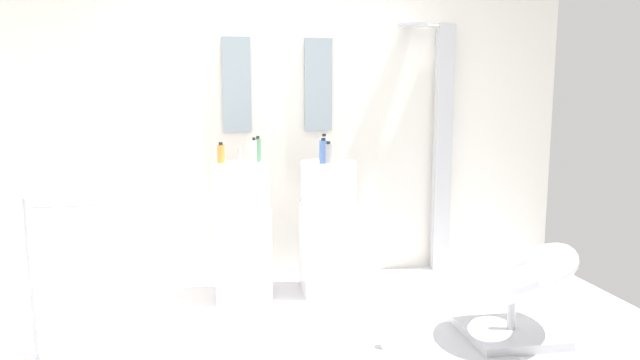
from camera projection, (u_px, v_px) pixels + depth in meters
name	position (u px, v px, depth m)	size (l,w,h in m)	color
rear_partition	(277.00, 118.00, 4.74)	(4.80, 0.10, 2.60)	silver
pedestal_sink_left	(242.00, 230.00, 4.31)	(0.41, 0.41, 1.10)	white
pedestal_sink_right	(329.00, 226.00, 4.42)	(0.41, 0.41, 1.10)	white
vanity_mirror_left	(237.00, 85.00, 4.58)	(0.22, 0.03, 0.73)	#8C9EA8
vanity_mirror_right	(318.00, 85.00, 4.69)	(0.22, 0.03, 0.73)	#8C9EA8
shower_column	(441.00, 143.00, 4.90)	(0.49, 0.24, 2.05)	#B7BABF
lounge_chair	(513.00, 284.00, 3.58)	(1.10, 1.10, 0.65)	#B7BABF
towel_rack	(59.00, 255.00, 3.19)	(0.37, 0.22, 0.95)	#B7BABF
area_rug	(415.00, 357.00, 3.37)	(1.14, 0.88, 0.01)	#B2B2B7
coffee_mug	(387.00, 339.00, 3.47)	(0.08, 0.08, 0.10)	white
soap_bottle_amber	(221.00, 154.00, 4.23)	(0.05, 0.05, 0.15)	#C68C38
soap_bottle_blue	(323.00, 151.00, 4.23)	(0.06, 0.06, 0.18)	#4C72B7
soap_bottle_white	(254.00, 152.00, 4.13)	(0.04, 0.04, 0.19)	white
soap_bottle_clear	(324.00, 147.00, 4.47)	(0.05, 0.05, 0.20)	silver
soap_bottle_green	(258.00, 150.00, 4.29)	(0.05, 0.05, 0.19)	#59996B
soap_bottle_grey	(328.00, 153.00, 4.22)	(0.05, 0.05, 0.16)	#99999E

